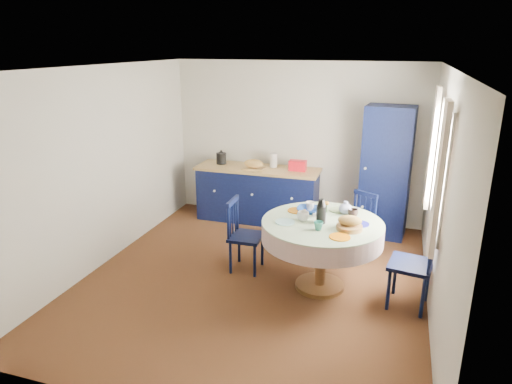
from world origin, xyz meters
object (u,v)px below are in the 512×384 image
at_px(mug_a, 303,216).
at_px(dining_table, 323,232).
at_px(pantry_cabinet, 386,173).
at_px(chair_left, 243,235).
at_px(mug_c, 353,213).
at_px(cobalt_bowl, 308,210).
at_px(mug_b, 318,226).
at_px(mug_d, 310,206).
at_px(kitchen_counter, 258,193).
at_px(chair_right, 415,263).
at_px(chair_far, 358,225).

bearing_deg(mug_a, dining_table, 9.21).
bearing_deg(pantry_cabinet, mug_a, -107.73).
bearing_deg(dining_table, chair_left, 170.08).
xyz_separation_m(pantry_cabinet, mug_c, (-0.29, -1.60, -0.08)).
height_order(chair_left, cobalt_bowl, chair_left).
xyz_separation_m(mug_b, mug_d, (-0.20, 0.58, 0.00)).
bearing_deg(mug_d, mug_b, -70.72).
bearing_deg(dining_table, pantry_cabinet, 72.26).
distance_m(mug_a, mug_c, 0.60).
xyz_separation_m(dining_table, mug_a, (-0.22, -0.04, 0.18)).
relative_size(dining_table, mug_a, 10.08).
distance_m(kitchen_counter, cobalt_bowl, 2.02).
relative_size(kitchen_counter, chair_left, 2.12).
height_order(chair_right, mug_c, chair_right).
xyz_separation_m(chair_left, mug_d, (0.80, 0.15, 0.41)).
bearing_deg(chair_far, mug_b, -75.49).
bearing_deg(pantry_cabinet, cobalt_bowl, -111.01).
height_order(mug_a, mug_b, mug_a).
xyz_separation_m(chair_right, mug_d, (-1.23, 0.43, 0.36)).
relative_size(kitchen_counter, chair_far, 2.21).
bearing_deg(kitchen_counter, mug_c, -44.32).
relative_size(chair_left, mug_d, 8.45).
bearing_deg(mug_d, cobalt_bowl, -92.33).
bearing_deg(mug_b, chair_right, 8.49).
bearing_deg(pantry_cabinet, kitchen_counter, -174.38).
relative_size(pantry_cabinet, mug_d, 17.59).
bearing_deg(mug_d, mug_a, -91.44).
distance_m(chair_left, chair_far, 1.55).
distance_m(pantry_cabinet, chair_right, 2.05).
distance_m(kitchen_counter, pantry_cabinet, 2.01).
bearing_deg(mug_a, mug_c, 29.27).
relative_size(mug_c, mug_d, 1.08).
bearing_deg(chair_right, kitchen_counter, -120.48).
relative_size(chair_left, chair_right, 0.90).
bearing_deg(mug_c, mug_d, 172.02).
xyz_separation_m(dining_table, chair_right, (1.02, -0.10, -0.19)).
bearing_deg(dining_table, chair_far, 71.82).
relative_size(mug_a, cobalt_bowl, 0.51).
xyz_separation_m(kitchen_counter, dining_table, (1.35, -1.85, 0.25)).
distance_m(pantry_cabinet, dining_table, 1.96).
bearing_deg(chair_left, mug_c, -87.30).
relative_size(chair_far, chair_right, 0.86).
height_order(dining_table, chair_far, dining_table).
xyz_separation_m(chair_right, mug_b, (-1.03, -0.15, 0.36)).
bearing_deg(cobalt_bowl, kitchen_counter, 125.06).
bearing_deg(chair_right, mug_b, -72.50).
distance_m(dining_table, mug_c, 0.43).
xyz_separation_m(mug_a, cobalt_bowl, (0.01, 0.27, -0.02)).
distance_m(chair_far, mug_c, 0.83).
bearing_deg(kitchen_counter, chair_far, -28.31).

